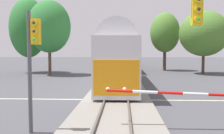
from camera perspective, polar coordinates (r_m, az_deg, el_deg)
The scene contains 10 objects.
ground_plane at distance 17.24m, azimuth 1.11°, elevation -7.36°, with size 220.00×220.00×0.00m, color #47474C.
road_centre_stripe at distance 17.24m, azimuth 1.11°, elevation -7.35°, with size 44.00×0.20×0.01m.
railway_track at distance 17.22m, azimuth 1.11°, elevation -7.05°, with size 4.40×80.00×0.32m.
commuter_train at distance 44.05m, azimuth 2.01°, elevation 2.96°, with size 3.04×62.02×5.16m.
crossing_gate_near at distance 11.50m, azimuth 22.64°, elevation -6.09°, with size 5.83×0.40×1.80m.
traffic_signal_median at distance 10.46m, azimuth -17.38°, elevation 3.24°, with size 0.53×0.38×4.85m.
pine_left_background at distance 40.13m, azimuth -18.25°, elevation 8.33°, with size 5.51×5.51×11.08m.
oak_behind_train at distance 35.40m, azimuth -13.89°, elevation 8.79°, with size 5.69×5.69×10.03m.
elm_centre_background at distance 42.97m, azimuth 11.78°, elevation 7.55°, with size 4.81×4.81×9.54m.
oak_far_right at distance 38.10m, azimuth 19.90°, elevation 7.07°, with size 6.80×6.80×8.88m.
Camera 1 is at (0.42, -16.92, 3.31)m, focal length 40.76 mm.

